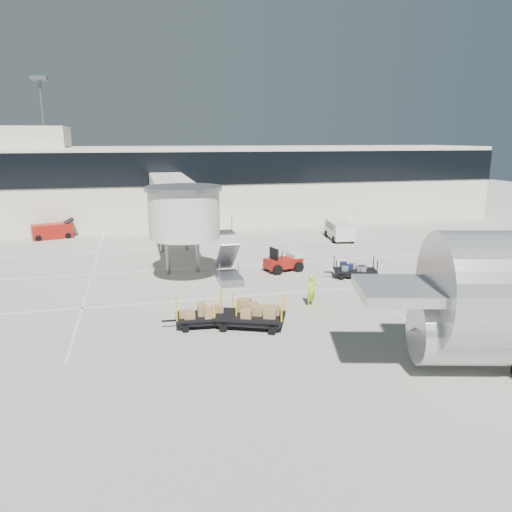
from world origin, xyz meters
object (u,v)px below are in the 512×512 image
(ground_worker, at_px, (312,291))
(belt_loader, at_px, (52,231))
(box_cart_near, at_px, (250,315))
(minivan, at_px, (339,229))
(baggage_tug, at_px, (284,262))
(suitcase_cart, at_px, (355,271))
(box_cart_far, at_px, (205,316))

(ground_worker, xyz_separation_m, belt_loader, (-16.45, 23.24, -0.21))
(box_cart_near, height_order, minivan, minivan)
(ground_worker, height_order, belt_loader, belt_loader)
(belt_loader, bearing_deg, baggage_tug, -58.10)
(suitcase_cart, xyz_separation_m, box_cart_near, (-8.63, -7.00, 0.17))
(box_cart_near, height_order, ground_worker, ground_worker)
(box_cart_far, bearing_deg, box_cart_near, -14.55)
(box_cart_near, relative_size, box_cart_far, 1.13)
(baggage_tug, xyz_separation_m, belt_loader, (-17.16, 15.81, 0.06))
(baggage_tug, xyz_separation_m, minivan, (7.97, 9.35, 0.36))
(box_cart_near, relative_size, ground_worker, 2.35)
(box_cart_far, xyz_separation_m, belt_loader, (-10.42, 24.88, 0.14))
(box_cart_far, relative_size, belt_loader, 0.94)
(ground_worker, relative_size, minivan, 0.39)
(baggage_tug, bearing_deg, box_cart_near, -129.52)
(baggage_tug, xyz_separation_m, suitcase_cart, (3.97, -2.77, -0.14))
(suitcase_cart, relative_size, belt_loader, 0.88)
(baggage_tug, relative_size, box_cart_far, 0.77)
(minivan, height_order, belt_loader, belt_loader)
(box_cart_near, xyz_separation_m, minivan, (12.63, 19.11, 0.33))
(suitcase_cart, height_order, box_cart_near, box_cart_near)
(baggage_tug, height_order, minivan, baggage_tug)
(suitcase_cart, bearing_deg, minivan, 87.47)
(baggage_tug, bearing_deg, box_cart_far, -140.64)
(suitcase_cart, distance_m, minivan, 12.76)
(suitcase_cart, relative_size, box_cart_near, 0.83)
(ground_worker, bearing_deg, baggage_tug, 53.89)
(suitcase_cart, height_order, box_cart_far, box_cart_far)
(box_cart_near, bearing_deg, box_cart_far, -176.16)
(suitcase_cart, relative_size, minivan, 0.76)
(baggage_tug, distance_m, minivan, 12.29)
(minivan, distance_m, belt_loader, 25.95)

